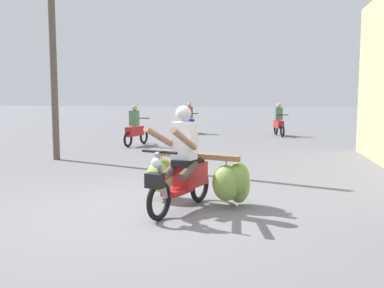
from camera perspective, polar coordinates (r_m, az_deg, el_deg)
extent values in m
plane|color=slate|center=(6.50, -5.94, -9.07)|extent=(120.00, 120.00, 0.00)
torus|color=black|center=(6.07, -4.35, -7.43)|extent=(0.26, 0.55, 0.56)
torus|color=black|center=(7.08, 1.00, -5.41)|extent=(0.26, 0.55, 0.56)
cube|color=red|center=(6.48, -1.91, -6.18)|extent=(0.41, 0.61, 0.08)
cube|color=red|center=(6.78, -0.18, -4.05)|extent=(0.48, 0.70, 0.36)
cube|color=black|center=(6.67, -0.52, -2.30)|extent=(0.44, 0.65, 0.10)
cylinder|color=gray|center=(6.05, -4.06, -4.19)|extent=(0.16, 0.29, 0.69)
cylinder|color=black|center=(5.96, -4.30, -1.04)|extent=(0.54, 0.22, 0.04)
sphere|color=silver|center=(5.92, -4.71, -2.47)|extent=(0.14, 0.14, 0.14)
cube|color=black|center=(5.93, -4.90, -4.81)|extent=(0.28, 0.23, 0.20)
cube|color=red|center=(6.01, -4.37, -4.65)|extent=(0.19, 0.30, 0.04)
cube|color=olive|center=(6.87, 0.42, -1.55)|extent=(1.45, 0.59, 0.08)
cube|color=olive|center=(7.03, 1.12, -1.61)|extent=(1.30, 0.52, 0.06)
ellipsoid|color=#7FA342|center=(7.37, -4.01, -4.13)|extent=(0.52, 0.48, 0.57)
cylinder|color=#998459|center=(7.31, -4.03, -1.59)|extent=(0.02, 0.02, 0.15)
ellipsoid|color=#88AB4A|center=(7.19, -4.46, -4.33)|extent=(0.55, 0.53, 0.50)
cylinder|color=#998459|center=(7.14, -4.48, -1.90)|extent=(0.02, 0.02, 0.18)
ellipsoid|color=#7DA140|center=(6.71, 6.11, -4.50)|extent=(0.47, 0.46, 0.50)
cylinder|color=#998459|center=(6.66, 6.14, -2.20)|extent=(0.02, 0.02, 0.10)
ellipsoid|color=#80A443|center=(6.72, 4.50, -5.12)|extent=(0.56, 0.54, 0.56)
cylinder|color=#998459|center=(6.66, 4.52, -2.39)|extent=(0.02, 0.02, 0.15)
ellipsoid|color=#8BAF4E|center=(6.92, 6.14, -5.15)|extent=(0.50, 0.49, 0.63)
cylinder|color=#998459|center=(6.86, 6.18, -2.17)|extent=(0.02, 0.02, 0.16)
cube|color=silver|center=(6.53, -1.04, 0.42)|extent=(0.39, 0.32, 0.56)
sphere|color=silver|center=(6.48, -1.13, 4.01)|extent=(0.24, 0.24, 0.24)
cylinder|color=#9E7051|center=(6.13, -1.04, 0.64)|extent=(0.27, 0.72, 0.39)
cylinder|color=#9E7051|center=(6.34, -4.10, 0.81)|extent=(0.37, 0.70, 0.39)
cylinder|color=#4C4238|center=(6.42, -0.48, -3.56)|extent=(0.27, 0.46, 0.27)
cylinder|color=#4C4238|center=(6.56, -2.62, -3.35)|extent=(0.27, 0.46, 0.27)
torus|color=black|center=(19.21, 0.15, 2.04)|extent=(0.29, 0.50, 0.52)
torus|color=black|center=(20.26, -0.70, 2.27)|extent=(0.29, 0.50, 0.52)
cube|color=navy|center=(19.81, -0.37, 2.87)|extent=(0.60, 0.92, 0.32)
cylinder|color=black|center=(19.21, 0.11, 4.01)|extent=(0.47, 0.25, 0.04)
cube|color=#994738|center=(19.81, -0.38, 4.17)|extent=(0.36, 0.31, 0.52)
sphere|color=tan|center=(19.78, -0.37, 5.18)|extent=(0.20, 0.20, 0.20)
torus|color=black|center=(18.29, 11.76, 1.68)|extent=(0.19, 0.53, 0.52)
torus|color=black|center=(19.35, 10.95, 1.95)|extent=(0.19, 0.53, 0.52)
cube|color=red|center=(18.90, 11.29, 2.57)|extent=(0.43, 0.93, 0.32)
cylinder|color=black|center=(18.30, 11.77, 3.75)|extent=(0.50, 0.14, 0.04)
cube|color=#4C7F51|center=(18.90, 11.30, 3.94)|extent=(0.34, 0.26, 0.52)
sphere|color=tan|center=(18.87, 11.34, 4.99)|extent=(0.20, 0.20, 0.20)
torus|color=black|center=(15.62, -6.34, 0.98)|extent=(0.19, 0.52, 0.52)
torus|color=black|center=(14.67, -8.40, 0.60)|extent=(0.19, 0.52, 0.52)
cube|color=red|center=(15.03, -7.54, 1.67)|extent=(0.43, 0.93, 0.32)
cylinder|color=black|center=(15.53, -6.46, 3.39)|extent=(0.50, 0.15, 0.04)
cube|color=#4C7F51|center=(14.98, -7.60, 3.38)|extent=(0.34, 0.26, 0.52)
sphere|color=tan|center=(14.99, -7.58, 4.72)|extent=(0.20, 0.20, 0.20)
cylinder|color=brown|center=(12.30, -17.87, 14.14)|extent=(0.18, 0.18, 6.90)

